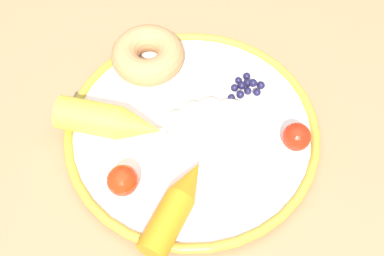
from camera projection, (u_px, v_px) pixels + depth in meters
name	position (u px, v px, depth m)	size (l,w,h in m)	color
dining_table	(186.00, 165.00, 0.68)	(1.16, 0.84, 0.72)	#97744D
plate	(192.00, 129.00, 0.61)	(0.33, 0.33, 0.02)	white
banana	(191.00, 116.00, 0.60)	(0.12, 0.09, 0.03)	beige
carrot_orange	(176.00, 206.00, 0.53)	(0.12, 0.04, 0.04)	orange
carrot_yellow	(110.00, 121.00, 0.58)	(0.07, 0.14, 0.04)	yellow
donut	(148.00, 55.00, 0.65)	(0.10, 0.10, 0.04)	#B9804D
blueberry_pile	(246.00, 87.00, 0.63)	(0.05, 0.04, 0.02)	#191638
tomato_near	(123.00, 180.00, 0.54)	(0.04, 0.04, 0.04)	red
tomato_mid	(296.00, 137.00, 0.58)	(0.04, 0.04, 0.04)	red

